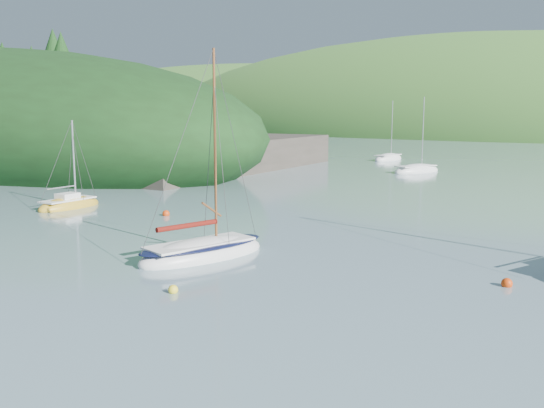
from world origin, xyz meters
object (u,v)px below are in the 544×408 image
Objects in this scene: distant_sloop_c at (388,159)px; daysailer_white at (202,253)px; distant_sloop_a at (417,171)px; sailboat_yellow at (69,205)px.

daysailer_white is at bearing -69.19° from distant_sloop_c.
distant_sloop_c is at bearing 147.38° from distant_sloop_a.
distant_sloop_a is at bearing 112.11° from daysailer_white.
distant_sloop_a is (-9.60, 41.75, -0.07)m from daysailer_white.
sailboat_yellow is (-17.68, 4.15, -0.06)m from daysailer_white.
daysailer_white reaches higher than sailboat_yellow.
sailboat_yellow is at bearing -84.17° from distant_sloop_a.
daysailer_white is 18.16m from sailboat_yellow.
distant_sloop_c is (-2.26, 50.18, -0.01)m from sailboat_yellow.
daysailer_white is at bearing -20.98° from sailboat_yellow.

